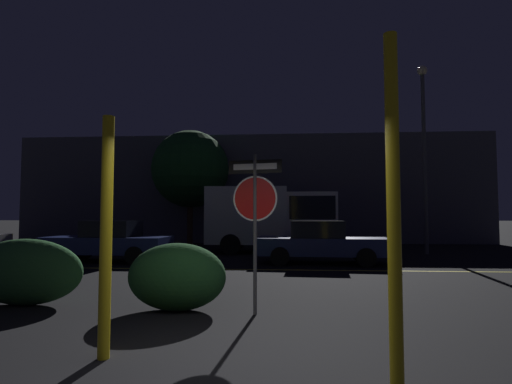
% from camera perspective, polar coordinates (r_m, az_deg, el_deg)
% --- Properties ---
extents(ground_plane, '(260.00, 260.00, 0.00)m').
position_cam_1_polar(ground_plane, '(4.61, -3.51, -23.56)').
color(ground_plane, black).
extents(road_center_stripe, '(33.55, 0.12, 0.01)m').
position_cam_1_polar(road_center_stripe, '(11.96, 1.37, -11.03)').
color(road_center_stripe, gold).
rests_on(road_center_stripe, ground_plane).
extents(stop_sign, '(0.89, 0.18, 2.60)m').
position_cam_1_polar(stop_sign, '(6.52, -0.14, -1.40)').
color(stop_sign, '#4C4C51').
rests_on(stop_sign, ground_plane).
extents(yellow_pole_left, '(0.13, 0.13, 2.73)m').
position_cam_1_polar(yellow_pole_left, '(4.85, -20.64, -5.80)').
color(yellow_pole_left, yellow).
rests_on(yellow_pole_left, ground_plane).
extents(yellow_pole_right, '(0.13, 0.13, 3.29)m').
position_cam_1_polar(yellow_pole_right, '(3.85, 19.07, -2.35)').
color(yellow_pole_right, yellow).
rests_on(yellow_pole_right, ground_plane).
extents(hedge_bush_0, '(2.14, 0.79, 1.17)m').
position_cam_1_polar(hedge_bush_0, '(8.35, -30.16, -9.84)').
color(hedge_bush_0, '#285B2D').
rests_on(hedge_bush_0, ground_plane).
extents(hedge_bush_1, '(1.66, 0.96, 1.13)m').
position_cam_1_polar(hedge_bush_1, '(6.98, -11.22, -11.79)').
color(hedge_bush_1, '#1E4C23').
rests_on(hedge_bush_1, ground_plane).
extents(passing_car_1, '(4.28, 1.93, 1.42)m').
position_cam_1_polar(passing_car_1, '(14.84, -20.24, -6.63)').
color(passing_car_1, navy).
rests_on(passing_car_1, ground_plane).
extents(passing_car_2, '(4.48, 2.13, 1.42)m').
position_cam_1_polar(passing_car_2, '(13.61, 9.23, -7.10)').
color(passing_car_2, navy).
rests_on(passing_car_2, ground_plane).
extents(delivery_truck, '(5.51, 2.64, 2.81)m').
position_cam_1_polar(delivery_truck, '(17.46, 2.55, -3.44)').
color(delivery_truck, silver).
rests_on(delivery_truck, ground_plane).
extents(street_lamp, '(0.41, 0.41, 7.94)m').
position_cam_1_polar(street_lamp, '(18.28, 22.87, 7.01)').
color(street_lamp, '#4C4C51').
rests_on(street_lamp, ground_plane).
extents(tree_0, '(4.39, 4.39, 6.45)m').
position_cam_1_polar(tree_0, '(23.06, -9.34, 3.24)').
color(tree_0, '#422D1E').
rests_on(tree_0, ground_plane).
extents(building_backdrop, '(27.92, 3.46, 6.37)m').
position_cam_1_polar(building_backdrop, '(24.96, -0.68, 0.25)').
color(building_backdrop, '#4C4C56').
rests_on(building_backdrop, ground_plane).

